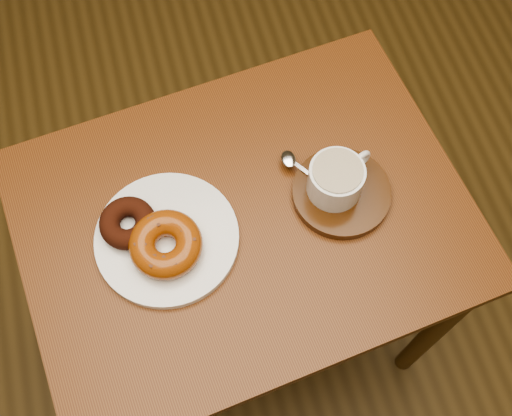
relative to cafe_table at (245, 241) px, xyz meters
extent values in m
plane|color=#4F3919|center=(-0.26, -0.13, -0.58)|extent=(6.00, 6.00, 0.00)
cube|color=brown|center=(0.00, 0.00, 0.10)|extent=(0.80, 0.63, 0.03)
cylinder|color=#4F3416|center=(0.36, -0.20, -0.25)|extent=(0.04, 0.04, 0.67)
cylinder|color=#4F3416|center=(-0.36, 0.20, -0.25)|extent=(0.04, 0.04, 0.67)
cylinder|color=#4F3416|center=(0.30, 0.28, -0.25)|extent=(0.04, 0.04, 0.67)
cylinder|color=white|center=(-0.13, -0.01, 0.12)|extent=(0.29, 0.29, 0.01)
torus|color=#38150B|center=(-0.19, 0.02, 0.14)|extent=(0.12, 0.12, 0.03)
torus|color=#964610|center=(-0.14, -0.03, 0.15)|extent=(0.14, 0.14, 0.04)
cube|color=#512C1B|center=(-0.10, -0.03, 0.16)|extent=(0.01, 0.01, 0.00)
cube|color=#512C1B|center=(-0.10, -0.02, 0.16)|extent=(0.01, 0.01, 0.00)
cube|color=#512C1B|center=(-0.11, 0.00, 0.16)|extent=(0.01, 0.01, 0.00)
cube|color=#512C1B|center=(-0.12, 0.00, 0.16)|extent=(0.01, 0.01, 0.00)
cube|color=#512C1B|center=(-0.14, 0.01, 0.16)|extent=(0.01, 0.01, 0.00)
cube|color=#512C1B|center=(-0.15, 0.00, 0.16)|extent=(0.01, 0.01, 0.00)
cube|color=#512C1B|center=(-0.17, -0.01, 0.16)|extent=(0.01, 0.01, 0.00)
cube|color=#512C1B|center=(-0.17, -0.02, 0.16)|extent=(0.01, 0.01, 0.00)
cube|color=#512C1B|center=(-0.17, -0.04, 0.16)|extent=(0.01, 0.01, 0.00)
cube|color=#512C1B|center=(-0.17, -0.05, 0.16)|extent=(0.01, 0.01, 0.00)
cube|color=#512C1B|center=(-0.15, -0.06, 0.16)|extent=(0.01, 0.01, 0.00)
cube|color=#512C1B|center=(-0.14, -0.07, 0.16)|extent=(0.01, 0.01, 0.00)
cube|color=#512C1B|center=(-0.12, -0.07, 0.16)|extent=(0.01, 0.01, 0.00)
cube|color=#512C1B|center=(-0.11, -0.06, 0.16)|extent=(0.01, 0.01, 0.00)
cube|color=#512C1B|center=(-0.10, -0.05, 0.16)|extent=(0.01, 0.01, 0.00)
cylinder|color=#391C07|center=(0.17, -0.01, 0.12)|extent=(0.22, 0.22, 0.02)
cylinder|color=white|center=(0.15, 0.00, 0.16)|extent=(0.09, 0.09, 0.06)
cylinder|color=brown|center=(0.15, 0.00, 0.19)|extent=(0.08, 0.08, 0.00)
torus|color=white|center=(0.20, 0.02, 0.16)|extent=(0.04, 0.03, 0.04)
ellipsoid|color=silver|center=(0.10, 0.07, 0.13)|extent=(0.02, 0.03, 0.01)
cube|color=silver|center=(0.13, 0.03, 0.13)|extent=(0.06, 0.08, 0.00)
camera|label=1|loc=(-0.10, -0.43, 1.08)|focal=45.00mm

